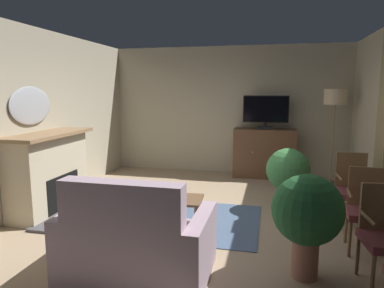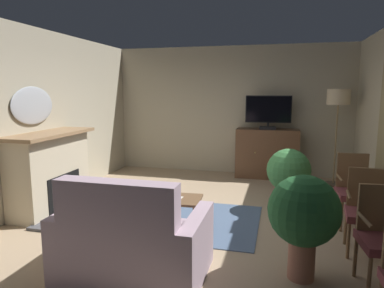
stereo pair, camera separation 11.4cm
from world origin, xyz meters
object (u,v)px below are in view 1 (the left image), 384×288
at_px(sofa_floral, 136,244).
at_px(side_chair_beside_plant, 353,187).
at_px(tv_cabinet, 264,154).
at_px(potted_plant_tall_palm_by_window, 288,173).
at_px(side_chair_tucked_against_wall, 370,207).
at_px(coffee_table, 160,201).
at_px(folded_newspaper, 171,198).
at_px(potted_plant_small_fern_corner, 307,213).
at_px(fireplace, 50,174).
at_px(television, 266,111).
at_px(tv_remote, 159,195).
at_px(floor_lamp, 335,105).
at_px(wall_mirror_oval, 31,106).

distance_m(sofa_floral, side_chair_beside_plant, 3.11).
distance_m(tv_cabinet, potted_plant_tall_palm_by_window, 2.02).
xyz_separation_m(sofa_floral, side_chair_tucked_against_wall, (2.39, 1.15, 0.17)).
bearing_deg(side_chair_tucked_against_wall, coffee_table, 178.07).
xyz_separation_m(folded_newspaper, potted_plant_small_fern_corner, (1.63, -0.85, 0.23)).
bearing_deg(side_chair_beside_plant, side_chair_tucked_against_wall, -89.45).
bearing_deg(fireplace, tv_cabinet, 42.41).
xyz_separation_m(television, tv_remote, (-1.32, -3.00, -0.97)).
bearing_deg(side_chair_tucked_against_wall, folded_newspaper, 178.21).
relative_size(television, floor_lamp, 0.50).
distance_m(fireplace, potted_plant_small_fern_corner, 3.79).
xyz_separation_m(fireplace, side_chair_beside_plant, (4.37, 0.50, -0.07)).
bearing_deg(potted_plant_tall_palm_by_window, sofa_floral, -123.00).
height_order(television, floor_lamp, floor_lamp).
xyz_separation_m(tv_cabinet, potted_plant_small_fern_corner, (0.49, -3.97, 0.16)).
distance_m(tv_remote, side_chair_beside_plant, 2.66).
distance_m(wall_mirror_oval, sofa_floral, 2.97).
height_order(fireplace, floor_lamp, floor_lamp).
bearing_deg(television, potted_plant_small_fern_corner, -82.81).
distance_m(coffee_table, folded_newspaper, 0.16).
relative_size(sofa_floral, side_chair_tucked_against_wall, 1.50).
bearing_deg(wall_mirror_oval, television, 39.72).
distance_m(wall_mirror_oval, folded_newspaper, 2.55).
distance_m(television, sofa_floral, 4.56).
height_order(fireplace, side_chair_tucked_against_wall, fireplace).
bearing_deg(tv_remote, side_chair_beside_plant, 51.47).
height_order(wall_mirror_oval, coffee_table, wall_mirror_oval).
xyz_separation_m(fireplace, coffee_table, (1.84, -0.25, -0.21)).
relative_size(fireplace, television, 1.73).
relative_size(tv_cabinet, folded_newspaper, 4.29).
bearing_deg(folded_newspaper, tv_remote, 165.13).
distance_m(tv_remote, floor_lamp, 3.98).
distance_m(coffee_table, side_chair_tucked_against_wall, 2.55).
xyz_separation_m(television, sofa_floral, (-1.14, -4.29, -1.07)).
distance_m(sofa_floral, potted_plant_small_fern_corner, 1.70).
relative_size(tv_cabinet, potted_plant_tall_palm_by_window, 1.33).
xyz_separation_m(wall_mirror_oval, floor_lamp, (4.67, 2.58, -0.06)).
xyz_separation_m(wall_mirror_oval, side_chair_tucked_against_wall, (4.63, -0.33, -1.10)).
bearing_deg(side_chair_tucked_against_wall, potted_plant_small_fern_corner, -134.41).
bearing_deg(floor_lamp, potted_plant_small_fern_corner, -102.24).
distance_m(coffee_table, tv_remote, 0.09).
distance_m(wall_mirror_oval, television, 4.39).
relative_size(wall_mirror_oval, potted_plant_tall_palm_by_window, 0.94).
height_order(tv_cabinet, floor_lamp, floor_lamp).
relative_size(fireplace, side_chair_beside_plant, 1.64).
xyz_separation_m(tv_remote, folded_newspaper, (0.19, -0.07, -0.01)).
bearing_deg(floor_lamp, wall_mirror_oval, -151.04).
bearing_deg(side_chair_beside_plant, wall_mirror_oval, -173.87).
bearing_deg(potted_plant_small_fern_corner, sofa_floral, -167.06).
xyz_separation_m(wall_mirror_oval, sofa_floral, (2.23, -1.49, -1.27)).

